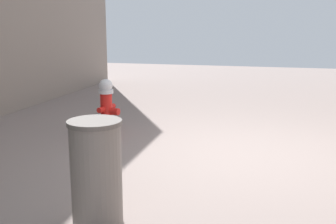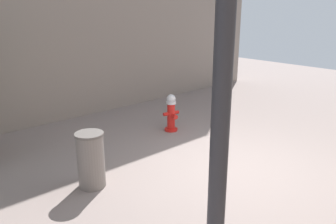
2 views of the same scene
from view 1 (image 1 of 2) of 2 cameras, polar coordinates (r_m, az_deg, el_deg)
name	(u,v)px [view 1 (image 1 of 2)]	position (r m, az deg, el deg)	size (l,w,h in m)	color
ground_plane	(249,155)	(5.65, 11.12, -5.89)	(23.40, 23.40, 0.00)	gray
fire_hydrant	(107,107)	(6.51, -8.48, 0.66)	(0.39, 0.41, 0.89)	red
trash_bin	(96,173)	(3.65, -9.89, -8.27)	(0.46, 0.46, 0.93)	slate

